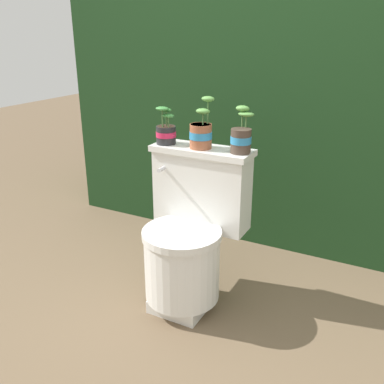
# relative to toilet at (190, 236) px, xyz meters

# --- Properties ---
(ground_plane) EXTENTS (12.00, 12.00, 0.00)m
(ground_plane) POSITION_rel_toilet_xyz_m (0.09, -0.13, -0.37)
(ground_plane) COLOR brown
(hedge_backdrop) EXTENTS (2.86, 0.99, 1.80)m
(hedge_backdrop) POSITION_rel_toilet_xyz_m (0.09, 1.26, 0.53)
(hedge_backdrop) COLOR #193819
(hedge_backdrop) RESTS_ON ground
(toilet) EXTENTS (0.52, 0.51, 0.80)m
(toilet) POSITION_rel_toilet_xyz_m (0.00, 0.00, 0.00)
(toilet) COLOR white
(toilet) RESTS_ON ground
(potted_plant_left) EXTENTS (0.11, 0.10, 0.19)m
(potted_plant_left) POSITION_rel_toilet_xyz_m (-0.20, 0.12, 0.50)
(potted_plant_left) COLOR #262628
(potted_plant_left) RESTS_ON toilet
(potted_plant_midleft) EXTENTS (0.11, 0.11, 0.25)m
(potted_plant_midleft) POSITION_rel_toilet_xyz_m (0.00, 0.12, 0.51)
(potted_plant_midleft) COLOR #9E5638
(potted_plant_midleft) RESTS_ON toilet
(potted_plant_middle) EXTENTS (0.10, 0.11, 0.22)m
(potted_plant_middle) POSITION_rel_toilet_xyz_m (0.21, 0.14, 0.51)
(potted_plant_middle) COLOR #47382D
(potted_plant_middle) RESTS_ON toilet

